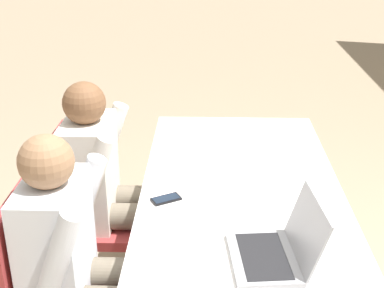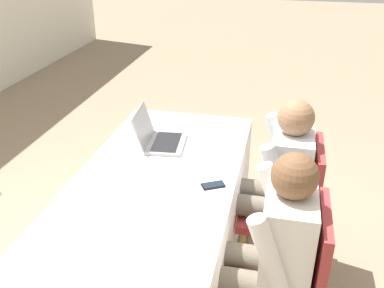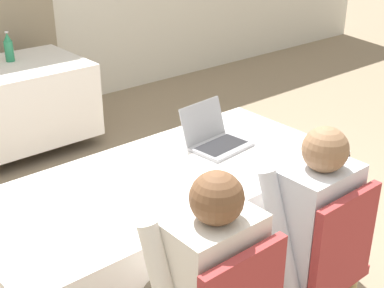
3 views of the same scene
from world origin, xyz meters
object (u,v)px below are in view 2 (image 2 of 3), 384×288
Objects in this scene: cell_phone at (213,185)px; person_white_shirt at (275,180)px; chair_near_left at (287,280)px; laptop at (160,138)px; chair_near_right at (290,205)px; person_checkered_shirt at (268,250)px.

person_white_shirt is at bearing -77.33° from cell_phone.
person_white_shirt is (0.62, 0.10, 0.16)m from chair_near_left.
cell_phone is 0.60m from chair_near_left.
person_white_shirt is at bearing -104.95° from laptop.
laptop reaches higher than chair_near_right.
chair_near_right is 0.19m from person_white_shirt.
person_checkered_shirt reaches higher than cell_phone.
cell_phone is 0.57m from chair_near_right.
laptop reaches higher than cell_phone.
chair_near_right is at bearing -180.00° from chair_near_left.
person_white_shirt reaches higher than laptop.
person_checkered_shirt is (-0.74, -0.73, -0.14)m from laptop.
cell_phone is 0.12× the size of person_white_shirt.
laptop is at bearing 16.19° from cell_phone.
person_checkered_shirt and person_white_shirt have the same top height.
chair_near_left is 0.78× the size of person_checkered_shirt.
chair_near_right is 0.65m from person_checkered_shirt.
person_checkered_shirt reaches higher than chair_near_left.
chair_near_right is (-0.12, -0.84, -0.30)m from laptop.
laptop is at bearing -135.30° from person_checkered_shirt.
chair_near_left is at bearing 90.00° from person_checkered_shirt.
laptop is 0.89m from chair_near_right.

